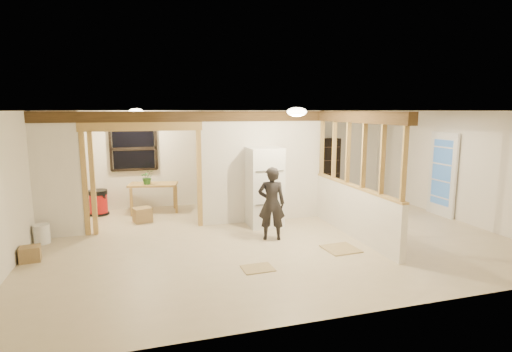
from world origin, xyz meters
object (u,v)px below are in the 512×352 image
object	(u,v)px
refrigerator	(264,187)
bookshelf	(324,168)
shop_vac	(98,202)
woman	(272,203)
work_table	(154,198)

from	to	relation	value
refrigerator	bookshelf	bearing A→B (deg)	41.51
refrigerator	bookshelf	distance (m)	3.38
refrigerator	shop_vac	world-z (taller)	refrigerator
woman	bookshelf	bearing A→B (deg)	-113.95
work_table	bookshelf	bearing A→B (deg)	16.25
work_table	bookshelf	xyz separation A→B (m)	(4.82, 0.36, 0.49)
refrigerator	woman	bearing A→B (deg)	-99.54
woman	work_table	bearing A→B (deg)	-37.02
refrigerator	work_table	xyz separation A→B (m)	(-2.28, 1.88, -0.50)
work_table	shop_vac	world-z (taller)	work_table
refrigerator	bookshelf	xyz separation A→B (m)	(2.53, 2.24, -0.00)
refrigerator	shop_vac	distance (m)	4.13
work_table	shop_vac	size ratio (longest dim) A/B	1.86
shop_vac	woman	bearing A→B (deg)	-40.79
work_table	bookshelf	size ratio (longest dim) A/B	0.67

